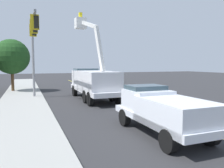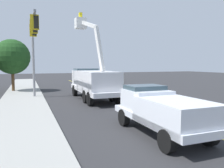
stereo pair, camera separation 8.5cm
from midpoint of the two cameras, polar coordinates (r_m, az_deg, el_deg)
The scene contains 10 objects.
ground at distance 19.56m, azimuth 1.65°, elevation -3.99°, with size 120.00×120.00×0.00m, color #2D2D30.
sidewalk_far_side at distance 18.04m, azimuth -22.34°, elevation -4.96°, with size 60.00×3.60×0.12m, color #9E9E99.
lane_centre_stripe at distance 19.56m, azimuth 1.65°, elevation -3.98°, with size 50.00×0.16×0.01m, color yellow.
utility_bucket_truck at distance 19.53m, azimuth -5.03°, elevation 0.77°, with size 8.23×2.79×7.52m.
service_pickup_truck at distance 9.98m, azimuth 12.58°, elevation -6.46°, with size 5.62×2.24×2.06m.
passing_minivan at distance 28.13m, azimuth -1.35°, elevation 0.79°, with size 4.82×2.00×1.69m.
traffic_cone_mid_front at distance 15.66m, azimuth 5.98°, elevation -4.71°, with size 0.40×0.40×0.88m.
traffic_cone_mid_rear at distance 23.86m, azimuth -3.81°, elevation -1.37°, with size 0.40×0.40×0.82m.
traffic_signal_mast at distance 19.57m, azimuth -19.75°, elevation 10.85°, with size 6.91×0.61×7.57m.
street_tree_right at distance 27.15m, azimuth -24.62°, elevation 6.42°, with size 3.89×3.89×5.89m.
Camera 1 is at (-17.67, 7.80, 3.10)m, focal length 35.33 mm.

